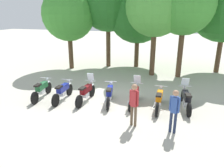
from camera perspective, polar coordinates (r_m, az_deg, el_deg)
name	(u,v)px	position (r m, az deg, el deg)	size (l,w,h in m)	color
ground_plane	(109,104)	(10.96, -0.76, -5.26)	(80.00, 80.00, 0.00)	#BCB7A8
motorcycle_0	(42,89)	(12.09, -18.02, -1.32)	(0.62, 2.18, 0.99)	black
motorcycle_1	(63,91)	(11.50, -12.84, -1.87)	(0.62, 2.19, 0.99)	black
motorcycle_2	(86,92)	(11.13, -6.86, -2.15)	(0.62, 2.19, 1.37)	black
motorcycle_3	(110,94)	(10.87, -0.64, -2.60)	(0.70, 2.16, 0.99)	black
motorcycle_4	(134,95)	(10.75, 5.91, -2.88)	(0.62, 2.19, 1.37)	black
motorcycle_5	(159,99)	(10.46, 12.31, -3.92)	(0.62, 2.19, 0.99)	black
motorcycle_6	(186,99)	(10.80, 18.92, -3.73)	(0.62, 2.18, 1.37)	black
person_0	(134,102)	(8.57, 5.82, -4.65)	(0.41, 0.29, 1.79)	brown
person_1	(174,108)	(8.41, 16.10, -6.14)	(0.40, 0.29, 1.73)	#232D4C
tree_0	(69,15)	(17.62, -11.40, 17.51)	(4.03, 4.03, 6.24)	brown
tree_1	(108,4)	(18.02, -1.04, 20.38)	(4.31, 4.31, 7.17)	brown
tree_2	(138,13)	(18.00, 6.88, 18.16)	(4.79, 4.79, 6.74)	brown
tree_3	(156,7)	(15.57, 11.43, 19.34)	(4.04, 4.04, 6.77)	brown
tree_4	(185,5)	(15.59, 18.67, 19.13)	(3.91, 3.91, 6.80)	brown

